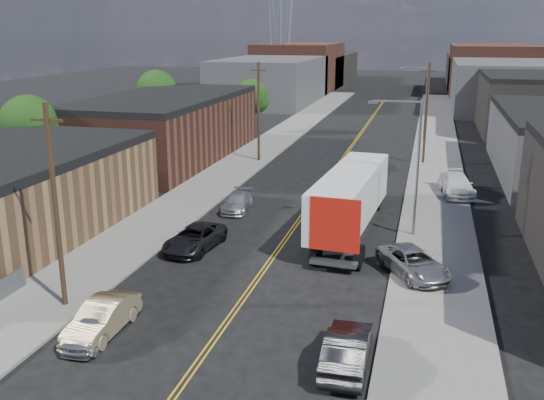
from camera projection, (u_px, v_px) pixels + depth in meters
The scene contains 30 objects.
ground at pixel (356, 140), 74.35m from camera, with size 260.00×260.00×0.00m, color black.
centerline at pixel (338, 166), 60.39m from camera, with size 0.32×120.00×0.01m, color gold.
sidewalk_left at pixel (247, 160), 62.67m from camera, with size 5.00×140.00×0.15m, color slate.
sidewalk_right at pixel (436, 170), 58.07m from camera, with size 5.00×140.00×0.15m, color slate.
warehouse_brown at pixel (165, 127), 62.92m from camera, with size 12.00×26.00×6.60m.
industrial_right_c at pixel (537, 103), 79.16m from camera, with size 14.00×22.00×7.60m.
skyline_left_a at pixel (271, 81), 110.69m from camera, with size 16.00×30.00×8.00m, color #333336.
skyline_right_a at pixel (503, 86), 101.01m from camera, with size 16.00×30.00×8.00m, color #333336.
skyline_left_b at pixel (300, 67), 133.69m from camera, with size 16.00×26.00×10.00m, color #4E291F.
skyline_right_b at pixel (490, 70), 124.01m from camera, with size 16.00×26.00×10.00m, color #4E291F.
skyline_left_c at pixel (316, 68), 152.72m from camera, with size 16.00×40.00×7.00m, color black.
skyline_right_c at pixel (483, 71), 143.04m from camera, with size 16.00×40.00×7.00m, color black.
streetlight_near at pixel (412, 157), 38.48m from camera, with size 3.39×0.25×9.00m.
streetlight_far at pixel (423, 98), 71.06m from camera, with size 3.39×0.25×9.00m.
utility_pole_left_near at pixel (56, 207), 28.39m from camera, with size 1.60×0.26×10.00m.
utility_pole_left_far at pixel (259, 111), 60.97m from camera, with size 1.60×0.26×10.00m.
utility_pole_right at pixel (426, 113), 59.79m from camera, with size 1.60×0.26×10.00m.
tree_left_near at pixel (30, 127), 50.81m from camera, with size 4.85×4.76×7.91m.
tree_left_mid at pixel (157, 94), 74.00m from camera, with size 5.10×5.04×8.37m.
tree_left_far at pixel (252, 98), 78.34m from camera, with size 4.35×4.20×6.97m.
semi_truck at pixel (353, 193), 40.85m from camera, with size 3.79×16.73×4.34m.
car_left_a at pixel (93, 329), 26.28m from camera, with size 1.50×3.73×1.27m, color #9C9FA1.
car_left_b at pixel (102, 318), 26.94m from camera, with size 1.62×4.63×1.53m, color #998864.
car_left_c at pixel (195, 238), 37.31m from camera, with size 2.41×5.23×1.45m, color black.
car_left_d at pixel (237, 202), 45.38m from camera, with size 1.82×4.47×1.30m, color #AFB2B5.
car_right_oncoming at pixel (347, 349), 24.29m from camera, with size 1.69×4.84×1.60m, color black.
car_right_lot_a at pixel (413, 263), 33.07m from camera, with size 2.37×5.14×1.43m, color gray.
car_right_lot_b at pixel (456, 185), 49.08m from camera, with size 2.31×5.69×1.65m, color white.
car_right_lot_c at pixel (456, 182), 50.52m from camera, with size 1.60×3.97×1.35m, color black.
car_ahead_truck at pixel (364, 163), 58.20m from camera, with size 2.26×4.89×1.36m, color black.
Camera 1 is at (8.49, -13.79, 13.19)m, focal length 40.00 mm.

